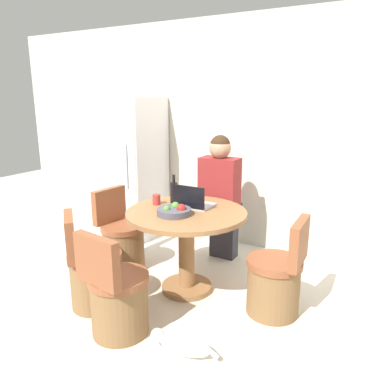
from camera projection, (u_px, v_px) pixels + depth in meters
ground_plane at (166, 305)px, 3.21m from camera, size 12.00×12.00×0.00m
wall_back at (244, 136)px, 4.28m from camera, size 7.00×0.06×2.60m
refrigerator at (133, 168)px, 4.68m from camera, size 0.64×0.70×1.73m
dining_table at (186, 232)px, 3.33m from camera, size 1.07×1.07×0.76m
chair_right_side at (276, 282)px, 3.03m from camera, size 0.45×0.45×0.83m
chair_near_left_corner at (94, 275)px, 3.15m from camera, size 0.52×0.52×0.83m
chair_near_camera at (117, 299)px, 2.77m from camera, size 0.46×0.47×0.83m
chair_left_side at (122, 242)px, 3.86m from camera, size 0.46×0.45×0.83m
person_seated at (221, 192)px, 3.93m from camera, size 0.40×0.37×1.36m
laptop at (193, 203)px, 3.39m from camera, size 0.32×0.26×0.21m
fruit_bowl at (174, 211)px, 3.17m from camera, size 0.29×0.29×0.10m
coffee_cup at (156, 200)px, 3.47m from camera, size 0.07×0.07×0.10m
bottle at (174, 192)px, 3.51m from camera, size 0.07×0.07×0.27m
cat at (182, 344)px, 2.58m from camera, size 0.50×0.19×0.15m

